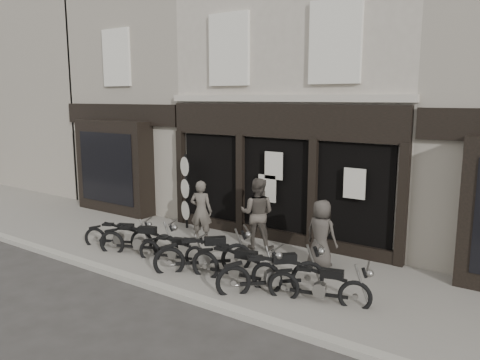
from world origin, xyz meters
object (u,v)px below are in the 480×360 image
Objects in this scene: motorcycle_0 at (119,238)px; man_right at (321,234)px; motorcycle_3 at (204,257)px; motorcycle_6 at (320,289)px; advert_sign_post at (186,195)px; man_centre at (257,213)px; motorcycle_2 at (173,253)px; motorcycle_5 at (272,277)px; man_left at (201,211)px; motorcycle_4 at (236,269)px; motorcycle_1 at (139,243)px.

man_right is (5.06, 1.74, 0.56)m from motorcycle_0.
motorcycle_6 is at bearing -45.49° from motorcycle_3.
motorcycle_0 is 0.76× the size of advert_sign_post.
man_right is at bearing 151.81° from man_centre.
motorcycle_3 is at bearing -13.34° from motorcycle_2.
motorcycle_3 is at bearing -17.95° from advert_sign_post.
motorcycle_5 is 1.12× the size of man_right.
man_left is at bearing 93.22° from motorcycle_2.
motorcycle_4 is 1.12× the size of motorcycle_6.
advert_sign_post is at bearing 139.16° from motorcycle_4.
man_centre is at bearing 16.37° from advert_sign_post.
motorcycle_1 is 1.15m from motorcycle_2.
motorcycle_4 is 1.38× the size of man_right.
motorcycle_5 is at bearing -5.09° from advert_sign_post.
motorcycle_4 reaches higher than motorcycle_0.
motorcycle_1 reaches higher than motorcycle_6.
motorcycle_6 is 6.22m from advert_sign_post.
motorcycle_0 reaches higher than motorcycle_2.
motorcycle_0 is 4.88m from motorcycle_5.
man_right is (4.20, 1.82, 0.52)m from motorcycle_1.
man_centre is (3.08, 2.04, 0.70)m from motorcycle_0.
man_left is at bearing 107.48° from motorcycle_5.
man_left reaches higher than man_right.
motorcycle_6 is (5.90, -0.05, 0.02)m from motorcycle_0.
advert_sign_post reaches higher than motorcycle_4.
motorcycle_2 is 1.14× the size of man_right.
motorcycle_6 is at bearing -14.20° from motorcycle_2.
motorcycle_0 is at bearing 14.04° from man_centre.
motorcycle_3 reaches higher than motorcycle_0.
motorcycle_4 is at bearing -10.99° from advert_sign_post.
motorcycle_2 is 0.77× the size of advert_sign_post.
motorcycle_1 is 1.24× the size of man_right.
motorcycle_5 is at bearing 91.22° from man_right.
motorcycle_1 is at bearing -29.20° from motorcycle_0.
motorcycle_0 is at bearing 29.69° from man_left.
man_centre is (1.59, 0.39, 0.09)m from man_left.
motorcycle_6 is at bearing -23.31° from motorcycle_1.
motorcycle_0 is 3.76m from man_centre.
motorcycle_2 is at bearing 164.16° from motorcycle_6.
man_left is (-2.51, 1.85, 0.55)m from motorcycle_4.
man_centre is 2.01m from man_right.
motorcycle_3 is at bearing 46.95° from man_right.
motorcycle_5 reaches higher than motorcycle_2.
man_centre is (0.11, 2.07, 0.63)m from motorcycle_3.
advert_sign_post reaches higher than man_left.
motorcycle_4 reaches higher than motorcycle_2.
man_right reaches higher than motorcycle_0.
man_left is 1.47m from advert_sign_post.
motorcycle_4 is 1.18× the size of man_centre.
motorcycle_1 is (0.86, -0.07, 0.04)m from motorcycle_0.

